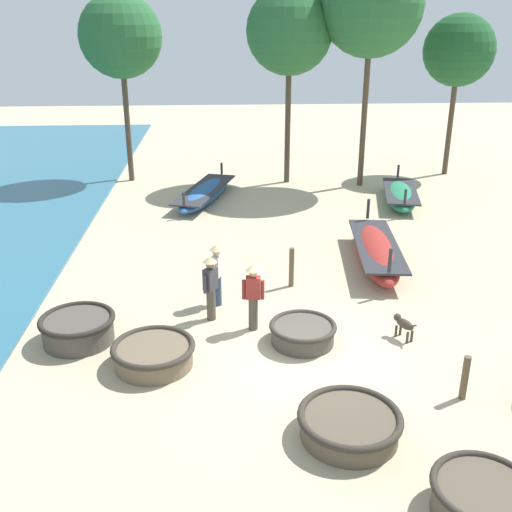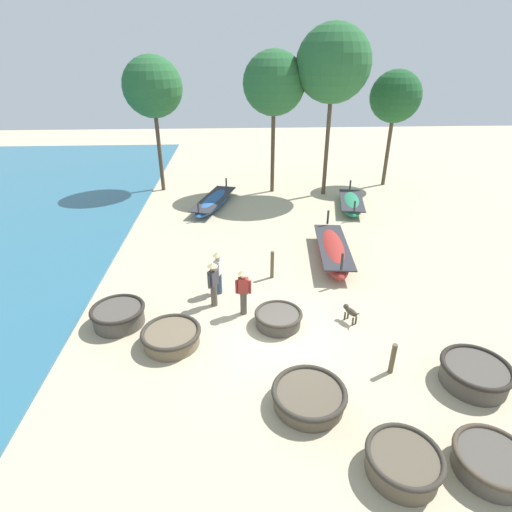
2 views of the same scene
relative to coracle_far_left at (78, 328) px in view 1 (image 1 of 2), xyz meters
name	(u,v)px [view 1 (image 1 of 2)]	position (x,y,z in m)	size (l,w,h in m)	color
ground_plane	(309,357)	(5.21, -1.02, -0.34)	(80.00, 80.00, 0.00)	#BCAD8C
coracle_far_left	(78,328)	(0.00, 0.00, 0.00)	(1.73, 1.73, 0.63)	#4C473F
coracle_front_left	(154,354)	(1.83, -1.13, -0.06)	(1.80, 1.80, 0.52)	brown
coracle_front_right	(350,424)	(5.54, -3.69, -0.07)	(1.88, 1.88, 0.49)	brown
coracle_center	(303,332)	(5.14, -0.36, -0.08)	(1.55, 1.55, 0.49)	#4C473F
coracle_weathered	(483,499)	(7.16, -5.61, -0.02)	(1.60, 1.60, 0.59)	brown
long_boat_green_hull	(205,193)	(2.65, 11.20, -0.05)	(2.66, 5.33, 1.00)	#285693
long_boat_white_hull	(376,251)	(7.97, 4.22, 0.05)	(1.69, 5.00, 1.36)	maroon
long_boat_blue_hull	(400,195)	(10.47, 10.39, -0.03)	(2.03, 4.35, 1.09)	#237551
fisherman_standing_left	(210,284)	(3.04, 0.91, 0.61)	(0.38, 0.44, 1.67)	#4C473D
fisherman_by_coracle	(217,271)	(3.19, 1.70, 0.61)	(0.36, 0.50, 1.67)	#2D425B
fisherman_hauling	(253,293)	(4.05, 0.35, 0.61)	(0.53, 0.36, 1.67)	#4C473D
dog	(403,324)	(7.49, -0.30, 0.03)	(0.42, 0.62, 0.55)	#3D3328
mooring_post_mid_beach	(292,267)	(5.23, 2.73, 0.22)	(0.14, 0.14, 1.12)	brown
mooring_post_inland	(465,378)	(8.00, -2.69, 0.13)	(0.14, 0.14, 0.94)	brown
tree_center	(372,4)	(9.45, 13.15, 7.04)	(4.16, 4.16, 9.49)	#4C3D2D
tree_right_mid	(121,37)	(-0.74, 14.58, 5.82)	(3.48, 3.48, 7.92)	#4C3D2D
tree_left_mid	(290,31)	(6.28, 13.89, 6.03)	(3.60, 3.60, 8.19)	#4C3D2D
tree_leftmost	(459,51)	(13.91, 14.93, 5.19)	(3.13, 3.13, 7.12)	#4C3D2D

